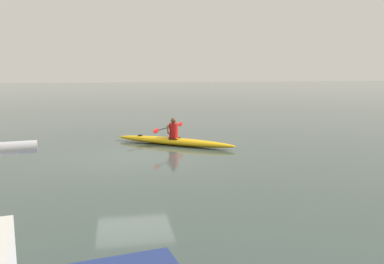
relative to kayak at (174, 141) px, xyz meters
The scene contains 3 objects.
ground_plane 2.65m from the kayak, 50.94° to the left, with size 160.00×160.00×0.00m, color #384742.
kayak is the anchor object (origin of this frame).
kayaker 0.47m from the kayak, 35.72° to the right, with size 1.43×1.96×0.77m.
Camera 1 is at (0.48, 12.95, 2.90)m, focal length 37.09 mm.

